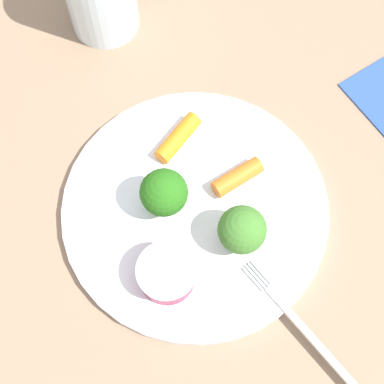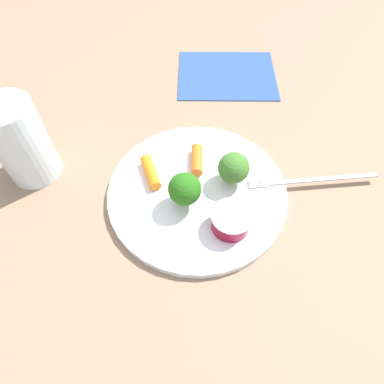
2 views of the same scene
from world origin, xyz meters
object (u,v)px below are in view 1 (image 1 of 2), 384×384
at_px(carrot_stick_0, 237,177).
at_px(carrot_stick_1, 175,139).
at_px(plate, 195,209).
at_px(broccoli_floret_0, 242,230).
at_px(fork, 318,345).
at_px(broccoli_floret_1, 164,193).
at_px(sauce_cup, 167,274).

xyz_separation_m(carrot_stick_0, carrot_stick_1, (-0.06, -0.05, -0.00)).
relative_size(plate, broccoli_floret_0, 4.95).
bearing_deg(fork, plate, -154.06).
height_order(broccoli_floret_1, carrot_stick_0, broccoli_floret_1).
bearing_deg(fork, broccoli_floret_0, -159.45).
bearing_deg(plate, sauce_cup, -33.77).
relative_size(sauce_cup, fork, 0.30).
bearing_deg(broccoli_floret_0, plate, -142.19).
bearing_deg(carrot_stick_1, plate, 2.83).
relative_size(carrot_stick_1, fork, 0.32).
relative_size(broccoli_floret_1, carrot_stick_0, 1.09).
bearing_deg(broccoli_floret_1, carrot_stick_0, 97.18).
bearing_deg(plate, broccoli_floret_1, -105.82).
bearing_deg(carrot_stick_0, broccoli_floret_0, -12.83).
relative_size(plate, sauce_cup, 4.79).
xyz_separation_m(sauce_cup, broccoli_floret_0, (-0.02, 0.08, 0.02)).
bearing_deg(broccoli_floret_0, sauce_cup, -75.23).
bearing_deg(sauce_cup, carrot_stick_0, 132.02).
bearing_deg(sauce_cup, fork, 51.97).
bearing_deg(carrot_stick_1, broccoli_floret_1, -20.39).
xyz_separation_m(plate, carrot_stick_1, (-0.07, -0.00, 0.01)).
xyz_separation_m(sauce_cup, broccoli_floret_1, (-0.07, 0.01, 0.02)).
height_order(plate, fork, fork).
xyz_separation_m(broccoli_floret_0, fork, (0.11, 0.04, -0.03)).
height_order(broccoli_floret_1, fork, broccoli_floret_1).
distance_m(broccoli_floret_1, fork, 0.19).
bearing_deg(carrot_stick_0, sauce_cup, -47.98).
xyz_separation_m(sauce_cup, carrot_stick_1, (-0.14, 0.04, -0.01)).
xyz_separation_m(broccoli_floret_0, carrot_stick_0, (-0.06, 0.01, -0.02)).
height_order(plate, carrot_stick_0, carrot_stick_0).
xyz_separation_m(broccoli_floret_1, carrot_stick_1, (-0.07, 0.02, -0.03)).
bearing_deg(sauce_cup, broccoli_floret_0, 104.77).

